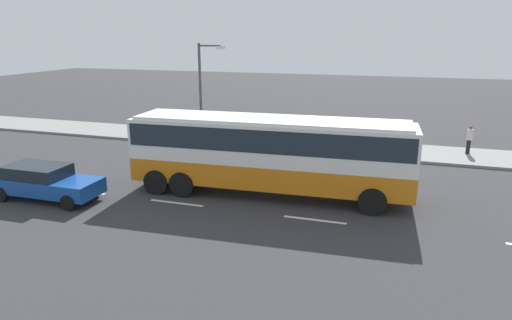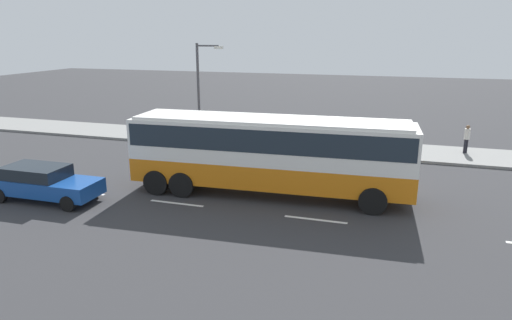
{
  "view_description": "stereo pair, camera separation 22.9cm",
  "coord_description": "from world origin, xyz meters",
  "px_view_note": "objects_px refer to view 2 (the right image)",
  "views": [
    {
      "loc": [
        3.97,
        -18.51,
        6.8
      ],
      "look_at": [
        -1.69,
        -0.78,
        1.56
      ],
      "focal_mm": 31.53,
      "sensor_mm": 36.0,
      "label": 1
    },
    {
      "loc": [
        3.75,
        -18.58,
        6.8
      ],
      "look_at": [
        -1.69,
        -0.78,
        1.56
      ],
      "focal_mm": 31.53,
      "sensor_mm": 36.0,
      "label": 2
    }
  ],
  "objects_px": {
    "car_blue_saloon": "(43,182)",
    "pedestrian_near_curb": "(467,137)",
    "coach_bus": "(269,148)",
    "street_lamp": "(201,86)"
  },
  "relations": [
    {
      "from": "car_blue_saloon",
      "to": "pedestrian_near_curb",
      "type": "xyz_separation_m",
      "value": [
        18.03,
        13.06,
        0.31
      ]
    },
    {
      "from": "coach_bus",
      "to": "pedestrian_near_curb",
      "type": "relative_size",
      "value": 7.35
    },
    {
      "from": "coach_bus",
      "to": "pedestrian_near_curb",
      "type": "height_order",
      "value": "coach_bus"
    },
    {
      "from": "coach_bus",
      "to": "car_blue_saloon",
      "type": "relative_size",
      "value": 2.58
    },
    {
      "from": "pedestrian_near_curb",
      "to": "street_lamp",
      "type": "relative_size",
      "value": 0.27
    },
    {
      "from": "car_blue_saloon",
      "to": "pedestrian_near_curb",
      "type": "relative_size",
      "value": 2.85
    },
    {
      "from": "coach_bus",
      "to": "pedestrian_near_curb",
      "type": "xyz_separation_m",
      "value": [
        9.11,
        9.68,
        -1.01
      ]
    },
    {
      "from": "coach_bus",
      "to": "street_lamp",
      "type": "relative_size",
      "value": 1.98
    },
    {
      "from": "street_lamp",
      "to": "pedestrian_near_curb",
      "type": "bearing_deg",
      "value": 7.78
    },
    {
      "from": "car_blue_saloon",
      "to": "street_lamp",
      "type": "distance_m",
      "value": 11.59
    }
  ]
}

